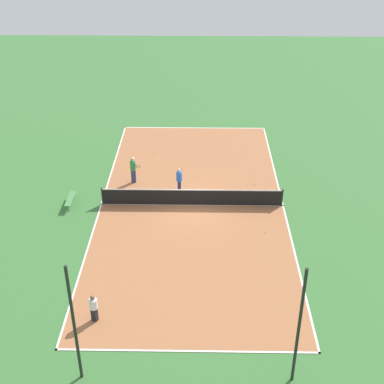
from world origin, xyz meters
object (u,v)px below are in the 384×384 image
object	(u,v)px
fence_post_back_right	(74,325)
bench	(70,199)
player_near_blue	(179,179)
tennis_ball_near_net	(254,184)
tennis_net	(192,197)
player_far_green	(133,168)
fence_post_back_left	(299,328)
tennis_ball_left_sideline	(266,232)
player_near_white	(94,307)
tennis_ball_midcourt	(154,153)

from	to	relation	value
fence_post_back_right	bench	bearing A→B (deg)	-76.16
player_near_blue	tennis_ball_near_net	size ratio (longest dim) A/B	24.35
tennis_net	player_far_green	size ratio (longest dim) A/B	6.09
tennis_net	fence_post_back_left	xyz separation A→B (m)	(-4.09, 12.80, 2.14)
tennis_net	tennis_ball_left_sideline	xyz separation A→B (m)	(-4.09, 2.87, -0.52)
player_near_white	player_far_green	xyz separation A→B (m)	(-0.33, -12.42, 0.25)
player_near_blue	player_far_green	world-z (taller)	player_far_green
player_near_blue	tennis_ball_midcourt	world-z (taller)	player_near_blue
tennis_net	player_near_white	distance (m)	10.56
tennis_net	player_near_blue	world-z (taller)	player_near_blue
bench	tennis_ball_near_net	size ratio (longest dim) A/B	25.49
player_far_green	fence_post_back_right	size ratio (longest dim) A/B	0.32
tennis_ball_left_sideline	tennis_ball_midcourt	bearing A→B (deg)	-54.64
player_far_green	tennis_ball_left_sideline	bearing A→B (deg)	14.55
tennis_net	tennis_ball_left_sideline	world-z (taller)	tennis_net
tennis_net	tennis_ball_midcourt	distance (m)	7.39
player_near_blue	fence_post_back_left	bearing A→B (deg)	-159.74
tennis_net	player_far_green	bearing A→B (deg)	-35.59
bench	player_near_blue	size ratio (longest dim) A/B	1.05
tennis_net	fence_post_back_left	distance (m)	13.60
player_far_green	tennis_ball_near_net	bearing A→B (deg)	48.28
tennis_ball_midcourt	player_near_white	bearing A→B (deg)	85.45
tennis_ball_near_net	tennis_ball_left_sideline	bearing A→B (deg)	91.86
tennis_net	player_far_green	world-z (taller)	player_far_green
player_far_green	tennis_ball_left_sideline	distance (m)	9.68
tennis_net	fence_post_back_left	size ratio (longest dim) A/B	1.97
bench	tennis_ball_left_sideline	world-z (taller)	bench
player_near_white	fence_post_back_left	distance (m)	8.95
player_far_green	tennis_ball_near_net	size ratio (longest dim) A/B	25.93
tennis_net	bench	world-z (taller)	tennis_net
fence_post_back_left	fence_post_back_right	xyz separation A→B (m)	(8.17, 0.00, 0.00)
tennis_net	player_near_blue	size ratio (longest dim) A/B	6.48
player_near_white	tennis_net	bearing A→B (deg)	-87.17
tennis_net	tennis_ball_near_net	distance (m)	4.67
player_near_blue	tennis_ball_midcourt	size ratio (longest dim) A/B	24.35
tennis_net	tennis_ball_midcourt	bearing A→B (deg)	-67.81
fence_post_back_left	fence_post_back_right	world-z (taller)	same
bench	tennis_ball_near_net	xyz separation A→B (m)	(-11.14, -2.58, -0.33)
tennis_net	player_near_white	bearing A→B (deg)	67.14
fence_post_back_left	fence_post_back_right	size ratio (longest dim) A/B	1.00
player_far_green	fence_post_back_right	world-z (taller)	fence_post_back_right
fence_post_back_left	player_near_blue	bearing A→B (deg)	-71.09
player_far_green	tennis_ball_near_net	world-z (taller)	player_far_green
player_near_white	fence_post_back_left	world-z (taller)	fence_post_back_left
tennis_ball_midcourt	fence_post_back_right	distance (m)	19.84
tennis_net	fence_post_back_right	bearing A→B (deg)	72.28
tennis_ball_left_sideline	fence_post_back_right	bearing A→B (deg)	50.52
fence_post_back_left	player_far_green	bearing A→B (deg)	-63.12
tennis_ball_left_sideline	bench	bearing A→B (deg)	-13.77
player_near_white	tennis_ball_left_sideline	xyz separation A→B (m)	(-8.19, -6.86, -0.74)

